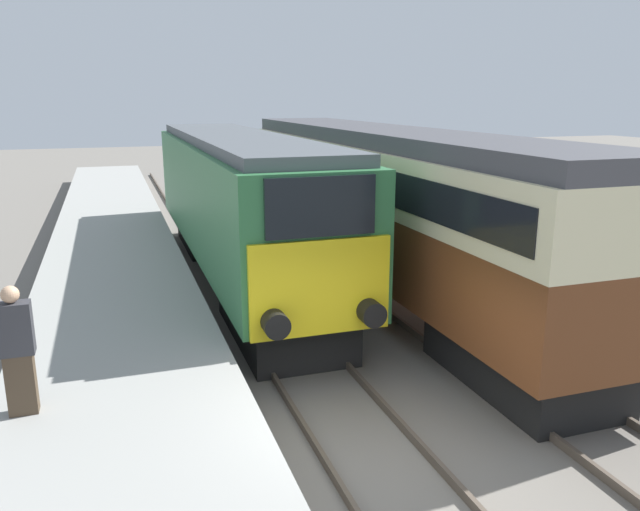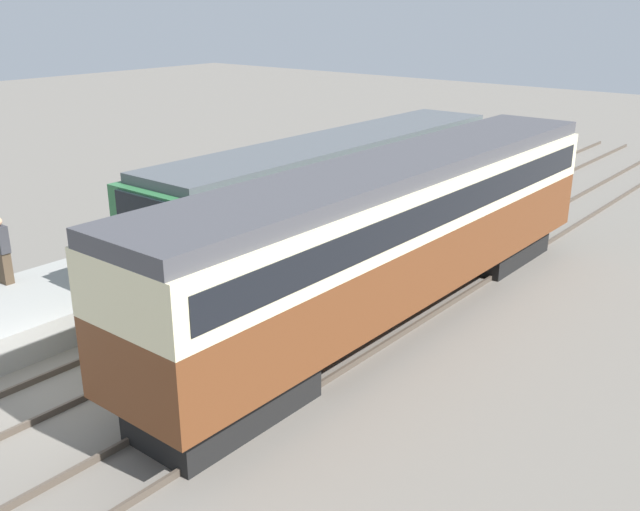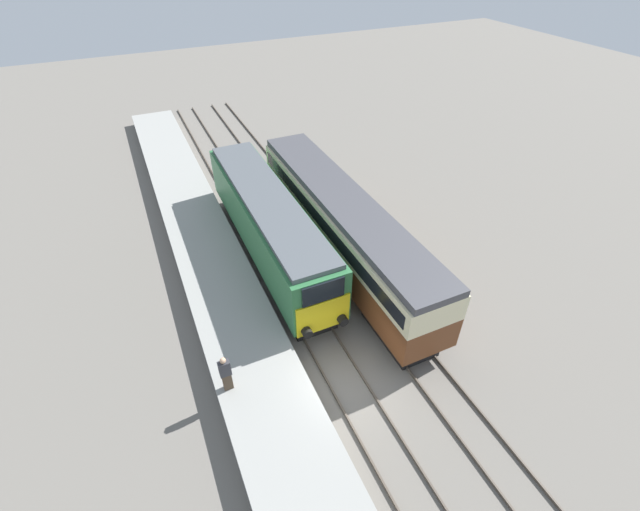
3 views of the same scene
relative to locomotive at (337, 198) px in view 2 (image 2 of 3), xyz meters
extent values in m
plane|color=slate|center=(0.00, -9.42, -2.23)|extent=(120.00, 120.00, 0.00)
cube|color=gray|center=(-3.30, -1.42, -1.80)|extent=(3.50, 50.00, 0.86)
cube|color=#4C4238|center=(-0.72, -4.42, -2.16)|extent=(0.07, 60.00, 0.14)
cube|color=#4C4238|center=(0.72, -4.42, -2.16)|extent=(0.07, 60.00, 0.14)
cube|color=#4C4238|center=(2.68, -4.42, -2.16)|extent=(0.07, 60.00, 0.14)
cube|color=#4C4238|center=(4.12, -4.42, -2.16)|extent=(0.07, 60.00, 0.14)
cube|color=black|center=(0.00, -4.38, -1.73)|extent=(2.03, 4.00, 1.00)
cube|color=black|center=(0.00, 4.46, -1.73)|extent=(2.03, 4.00, 1.00)
cube|color=#2D6B3D|center=(0.00, 0.04, 0.15)|extent=(2.70, 13.83, 2.76)
cube|color=yellow|center=(0.00, -6.92, -0.40)|extent=(2.48, 0.10, 1.66)
cube|color=black|center=(0.00, -6.92, 0.98)|extent=(1.89, 0.10, 0.99)
cube|color=#4C5156|center=(0.00, 0.04, 1.65)|extent=(2.38, 13.28, 0.24)
cylinder|color=black|center=(-0.85, -7.13, -0.88)|extent=(0.44, 0.35, 0.44)
cylinder|color=black|center=(0.85, -7.13, -0.88)|extent=(0.44, 0.35, 0.44)
cube|color=black|center=(3.40, -7.88, -1.75)|extent=(1.89, 3.60, 0.95)
cube|color=black|center=(3.40, 3.90, -1.75)|extent=(1.89, 3.60, 0.95)
cube|color=brown|center=(3.40, -1.99, -0.47)|extent=(2.70, 16.17, 1.61)
cube|color=beige|center=(3.40, -1.99, 0.96)|extent=(2.71, 16.17, 1.27)
cube|color=black|center=(3.40, -1.99, 0.96)|extent=(2.75, 15.53, 0.70)
cube|color=#424247|center=(3.40, -1.99, 1.78)|extent=(2.48, 16.17, 0.36)
cube|color=#473828|center=(-4.55, -8.00, -0.95)|extent=(0.36, 0.24, 0.84)
cube|color=#333338|center=(-4.55, -8.00, -0.18)|extent=(0.44, 0.26, 0.70)
camera|label=1|loc=(-3.22, -16.43, 2.73)|focal=35.00mm
camera|label=2|loc=(12.50, -16.12, 5.49)|focal=40.00mm
camera|label=3|loc=(-5.38, -18.34, 13.02)|focal=24.00mm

